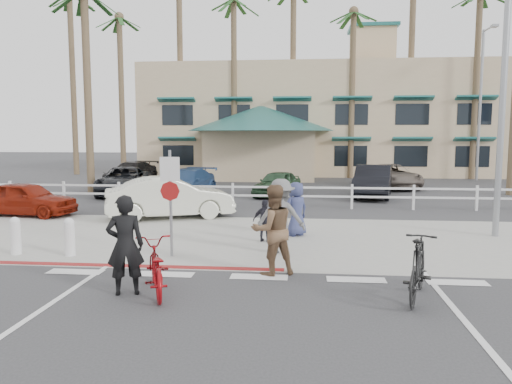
# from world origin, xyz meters

# --- Properties ---
(ground) EXTENTS (140.00, 140.00, 0.00)m
(ground) POSITION_xyz_m (0.00, 0.00, 0.00)
(ground) COLOR #333335
(bike_path) EXTENTS (12.00, 16.00, 0.01)m
(bike_path) POSITION_xyz_m (0.00, -2.00, 0.00)
(bike_path) COLOR #333335
(bike_path) RESTS_ON ground
(sidewalk_plaza) EXTENTS (22.00, 7.00, 0.01)m
(sidewalk_plaza) POSITION_xyz_m (0.00, 4.50, 0.01)
(sidewalk_plaza) COLOR gray
(sidewalk_plaza) RESTS_ON ground
(cross_street) EXTENTS (40.00, 5.00, 0.01)m
(cross_street) POSITION_xyz_m (0.00, 8.50, 0.00)
(cross_street) COLOR #333335
(cross_street) RESTS_ON ground
(parking_lot) EXTENTS (50.00, 16.00, 0.01)m
(parking_lot) POSITION_xyz_m (0.00, 18.00, 0.00)
(parking_lot) COLOR #333335
(parking_lot) RESTS_ON ground
(curb_red) EXTENTS (7.00, 0.25, 0.02)m
(curb_red) POSITION_xyz_m (-3.00, 1.20, 0.01)
(curb_red) COLOR maroon
(curb_red) RESTS_ON ground
(rail_fence) EXTENTS (29.40, 0.16, 1.00)m
(rail_fence) POSITION_xyz_m (0.50, 10.50, 0.50)
(rail_fence) COLOR silver
(rail_fence) RESTS_ON ground
(building) EXTENTS (28.00, 16.00, 11.30)m
(building) POSITION_xyz_m (2.00, 31.00, 5.65)
(building) COLOR #CFB48D
(building) RESTS_ON ground
(sign_post) EXTENTS (0.50, 0.10, 2.90)m
(sign_post) POSITION_xyz_m (-2.30, 2.20, 1.45)
(sign_post) COLOR gray
(sign_post) RESTS_ON ground
(bollard_0) EXTENTS (0.26, 0.26, 0.95)m
(bollard_0) POSITION_xyz_m (-4.80, 2.00, 0.47)
(bollard_0) COLOR silver
(bollard_0) RESTS_ON ground
(bollard_1) EXTENTS (0.26, 0.26, 0.95)m
(bollard_1) POSITION_xyz_m (-6.20, 2.00, 0.47)
(bollard_1) COLOR silver
(bollard_1) RESTS_ON ground
(streetlight_0) EXTENTS (0.60, 2.00, 9.00)m
(streetlight_0) POSITION_xyz_m (6.50, 5.50, 4.50)
(streetlight_0) COLOR gray
(streetlight_0) RESTS_ON ground
(streetlight_1) EXTENTS (0.60, 2.00, 9.50)m
(streetlight_1) POSITION_xyz_m (12.00, 24.00, 4.75)
(streetlight_1) COLOR gray
(streetlight_1) RESTS_ON ground
(palm_0) EXTENTS (4.00, 4.00, 15.00)m
(palm_0) POSITION_xyz_m (-16.00, 26.00, 7.50)
(palm_0) COLOR #1A431A
(palm_0) RESTS_ON ground
(palm_1) EXTENTS (4.00, 4.00, 13.00)m
(palm_1) POSITION_xyz_m (-12.00, 25.00, 6.50)
(palm_1) COLOR #1A431A
(palm_1) RESTS_ON ground
(palm_2) EXTENTS (4.00, 4.00, 16.00)m
(palm_2) POSITION_xyz_m (-8.00, 26.00, 8.00)
(palm_2) COLOR #1A431A
(palm_2) RESTS_ON ground
(palm_3) EXTENTS (4.00, 4.00, 14.00)m
(palm_3) POSITION_xyz_m (-4.00, 25.00, 7.00)
(palm_3) COLOR #1A431A
(palm_3) RESTS_ON ground
(palm_4) EXTENTS (4.00, 4.00, 15.00)m
(palm_4) POSITION_xyz_m (0.00, 26.00, 7.50)
(palm_4) COLOR #1A431A
(palm_4) RESTS_ON ground
(palm_5) EXTENTS (4.00, 4.00, 13.00)m
(palm_5) POSITION_xyz_m (4.00, 25.00, 6.50)
(palm_5) COLOR #1A431A
(palm_5) RESTS_ON ground
(palm_6) EXTENTS (4.00, 4.00, 17.00)m
(palm_6) POSITION_xyz_m (8.00, 26.00, 8.50)
(palm_6) COLOR #1A431A
(palm_6) RESTS_ON ground
(palm_7) EXTENTS (4.00, 4.00, 14.00)m
(palm_7) POSITION_xyz_m (12.00, 25.00, 7.00)
(palm_7) COLOR #1A431A
(palm_7) RESTS_ON ground
(palm_10) EXTENTS (4.00, 4.00, 12.00)m
(palm_10) POSITION_xyz_m (-10.00, 15.00, 6.00)
(palm_10) COLOR #1A431A
(palm_10) RESTS_ON ground
(bike_red) EXTENTS (1.31, 2.03, 1.01)m
(bike_red) POSITION_xyz_m (-1.83, -0.63, 0.50)
(bike_red) COLOR maroon
(bike_red) RESTS_ON ground
(rider_red) EXTENTS (0.79, 0.64, 1.88)m
(rider_red) POSITION_xyz_m (-2.37, -0.73, 0.94)
(rider_red) COLOR black
(rider_red) RESTS_ON ground
(bike_black) EXTENTS (1.15, 2.03, 1.18)m
(bike_black) POSITION_xyz_m (2.98, -0.48, 0.59)
(bike_black) COLOR black
(bike_black) RESTS_ON ground
(rider_black) EXTENTS (1.16, 1.06, 1.93)m
(rider_black) POSITION_xyz_m (0.26, 0.88, 0.97)
(rider_black) COLOR brown
(rider_black) RESTS_ON ground
(pedestrian_a) EXTENTS (1.24, 0.75, 1.88)m
(pedestrian_a) POSITION_xyz_m (0.34, 2.79, 0.94)
(pedestrian_a) COLOR slate
(pedestrian_a) RESTS_ON ground
(pedestrian_child) EXTENTS (0.74, 0.40, 1.19)m
(pedestrian_child) POSITION_xyz_m (-0.15, 4.07, 0.60)
(pedestrian_child) COLOR black
(pedestrian_child) RESTS_ON ground
(pedestrian_b) EXTENTS (0.92, 0.89, 1.60)m
(pedestrian_b) POSITION_xyz_m (0.69, 4.99, 0.80)
(pedestrian_b) COLOR navy
(pedestrian_b) RESTS_ON ground
(car_white_sedan) EXTENTS (4.72, 3.11, 1.47)m
(car_white_sedan) POSITION_xyz_m (-3.84, 7.69, 0.74)
(car_white_sedan) COLOR silver
(car_white_sedan) RESTS_ON ground
(car_red_compact) EXTENTS (3.84, 1.92, 1.26)m
(car_red_compact) POSITION_xyz_m (-9.25, 7.72, 0.63)
(car_red_compact) COLOR maroon
(car_red_compact) RESTS_ON ground
(lot_car_0) EXTENTS (3.23, 5.28, 1.37)m
(lot_car_0) POSITION_xyz_m (-7.94, 14.20, 0.68)
(lot_car_0) COLOR black
(lot_car_0) RESTS_ON ground
(lot_car_1) EXTENTS (2.61, 4.88, 1.35)m
(lot_car_1) POSITION_xyz_m (-4.70, 13.46, 0.67)
(lot_car_1) COLOR navy
(lot_car_1) RESTS_ON ground
(lot_car_2) EXTENTS (2.51, 3.87, 1.23)m
(lot_car_2) POSITION_xyz_m (-0.40, 14.37, 0.61)
(lot_car_2) COLOR #244329
(lot_car_2) RESTS_ON ground
(lot_car_3) EXTENTS (2.45, 4.83, 1.52)m
(lot_car_3) POSITION_xyz_m (4.14, 14.47, 0.76)
(lot_car_3) COLOR black
(lot_car_3) RESTS_ON ground
(lot_car_4) EXTENTS (2.52, 4.77, 1.32)m
(lot_car_4) POSITION_xyz_m (-9.57, 19.70, 0.66)
(lot_car_4) COLOR black
(lot_car_4) RESTS_ON ground
(lot_car_5) EXTENTS (3.29, 5.16, 1.32)m
(lot_car_5) POSITION_xyz_m (5.65, 18.66, 0.66)
(lot_car_5) COLOR #685D54
(lot_car_5) RESTS_ON ground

